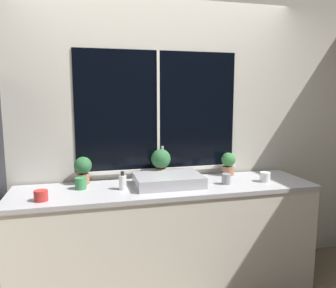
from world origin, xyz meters
TOP-DOWN VIEW (x-y plane):
  - wall_back at (0.00, 0.67)m, footprint 8.00×0.09m
  - wall_right at (2.17, 1.50)m, footprint 0.06×7.00m
  - counter at (0.00, 0.30)m, footprint 2.48×0.63m
  - sink at (0.01, 0.32)m, footprint 0.55×0.43m
  - potted_plant_left at (-0.67, 0.53)m, footprint 0.15×0.15m
  - potted_plant_center at (-0.00, 0.53)m, footprint 0.17×0.17m
  - potted_plant_right at (0.65, 0.53)m, footprint 0.13×0.13m
  - soap_bottle at (-0.37, 0.29)m, footprint 0.06×0.06m
  - mug_grey at (0.49, 0.24)m, footprint 0.07×0.07m
  - mug_white at (0.85, 0.23)m, footprint 0.09×0.09m
  - mug_green at (-0.69, 0.38)m, footprint 0.09×0.09m
  - mug_red at (-0.96, 0.14)m, footprint 0.10×0.10m

SIDE VIEW (x-z plane):
  - counter at x=0.00m, z-range 0.00..0.92m
  - mug_red at x=-0.96m, z-range 0.92..1.00m
  - mug_white at x=0.85m, z-range 0.92..1.00m
  - mug_grey at x=0.49m, z-range 0.92..1.01m
  - sink at x=0.01m, z-range 0.82..1.12m
  - mug_green at x=-0.69m, z-range 0.92..1.01m
  - soap_bottle at x=-0.37m, z-range 0.91..1.05m
  - potted_plant_right at x=0.65m, z-range 0.93..1.14m
  - potted_plant_left at x=-0.67m, z-range 0.94..1.17m
  - potted_plant_center at x=0.00m, z-range 0.95..1.22m
  - wall_right at x=2.17m, z-range 0.00..2.70m
  - wall_back at x=0.00m, z-range 0.00..2.70m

